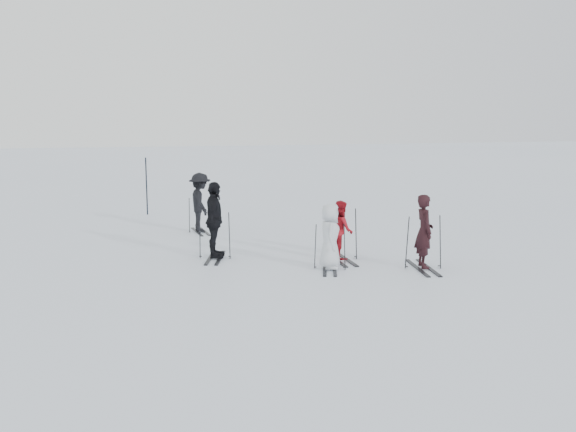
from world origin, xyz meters
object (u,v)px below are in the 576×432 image
(skier_near_dark, at_px, (424,232))
(skier_uphill_far, at_px, (200,203))
(piste_marker, at_px, (147,186))
(skier_grey, at_px, (330,237))
(skier_red, at_px, (341,231))
(skier_uphill_left, at_px, (214,221))

(skier_near_dark, xyz_separation_m, skier_uphill_far, (-4.64, 6.19, 0.04))
(skier_uphill_far, relative_size, piste_marker, 0.87)
(skier_near_dark, relative_size, skier_grey, 1.13)
(skier_uphill_far, bearing_deg, piste_marker, 15.08)
(skier_grey, bearing_deg, skier_red, -15.06)
(skier_red, xyz_separation_m, skier_uphill_far, (-3.02, 4.78, 0.18))
(skier_red, bearing_deg, skier_grey, 148.19)
(skier_grey, height_order, skier_uphill_left, skier_uphill_left)
(skier_grey, bearing_deg, piste_marker, 39.56)
(skier_uphill_far, bearing_deg, skier_red, -153.01)
(skier_red, distance_m, skier_uphill_far, 5.66)
(skier_grey, relative_size, skier_uphill_left, 0.80)
(skier_red, height_order, skier_grey, skier_grey)
(skier_grey, xyz_separation_m, skier_uphill_left, (-2.51, 1.85, 0.20))
(skier_uphill_far, bearing_deg, skier_near_dark, -148.37)
(skier_uphill_left, bearing_deg, skier_near_dark, -101.07)
(skier_uphill_left, bearing_deg, piste_marker, 25.43)
(piste_marker, bearing_deg, skier_uphill_left, -79.84)
(skier_red, distance_m, piste_marker, 9.92)
(skier_near_dark, distance_m, piste_marker, 11.93)
(skier_red, bearing_deg, piste_marker, 27.93)
(skier_near_dark, bearing_deg, skier_grey, 86.22)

